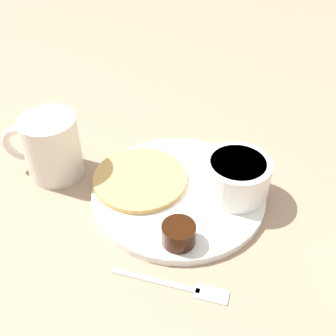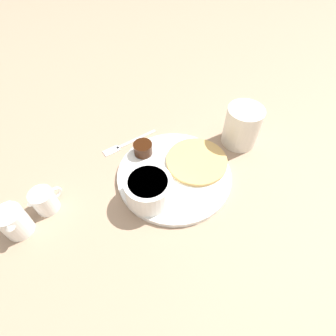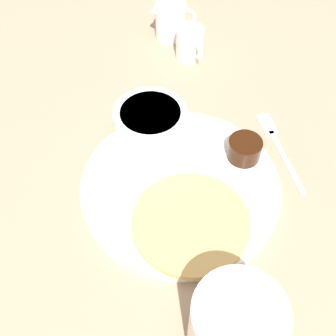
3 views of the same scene
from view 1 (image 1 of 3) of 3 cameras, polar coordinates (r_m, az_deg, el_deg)
ground_plane at (r=0.64m, az=1.41°, el=-3.78°), size 4.00×4.00×0.00m
plate at (r=0.64m, az=1.42°, el=-3.39°), size 0.26×0.26×0.01m
pancake_stack at (r=0.65m, az=-3.83°, el=-1.46°), size 0.14×0.14×0.01m
bowl at (r=0.62m, az=9.26°, el=-1.04°), size 0.10×0.10×0.06m
syrup_cup at (r=0.56m, az=1.45°, el=-8.92°), size 0.05×0.05×0.03m
butter_ramekin at (r=0.62m, az=10.69°, el=-3.08°), size 0.04×0.04×0.04m
coffee_mug at (r=0.68m, az=-15.66°, el=2.82°), size 0.10×0.11×0.10m
fork at (r=0.54m, az=2.06°, el=-15.81°), size 0.13×0.10×0.00m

